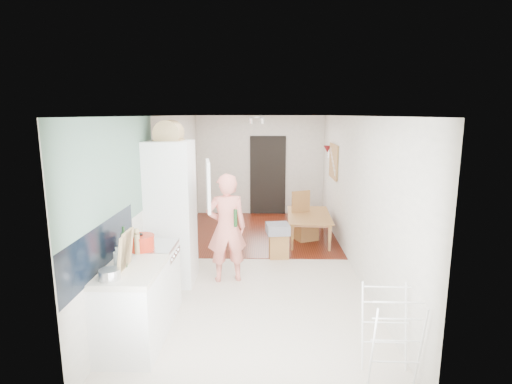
{
  "coord_description": "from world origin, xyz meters",
  "views": [
    {
      "loc": [
        0.13,
        -6.53,
        2.53
      ],
      "look_at": [
        -0.02,
        0.2,
        1.21
      ],
      "focal_mm": 28.0,
      "sensor_mm": 36.0,
      "label": 1
    }
  ],
  "objects_px": {
    "person": "(226,218)",
    "dining_chair": "(305,216)",
    "stool": "(279,245)",
    "dining_table": "(310,229)",
    "drying_rack": "(390,335)"
  },
  "relations": [
    {
      "from": "person",
      "to": "dining_chair",
      "type": "height_order",
      "value": "person"
    },
    {
      "from": "dining_chair",
      "to": "stool",
      "type": "distance_m",
      "value": 1.21
    },
    {
      "from": "dining_table",
      "to": "stool",
      "type": "bearing_deg",
      "value": 148.87
    },
    {
      "from": "dining_table",
      "to": "drying_rack",
      "type": "height_order",
      "value": "drying_rack"
    },
    {
      "from": "dining_table",
      "to": "stool",
      "type": "distance_m",
      "value": 1.21
    },
    {
      "from": "dining_chair",
      "to": "dining_table",
      "type": "bearing_deg",
      "value": -37.21
    },
    {
      "from": "stool",
      "to": "drying_rack",
      "type": "distance_m",
      "value": 3.47
    },
    {
      "from": "person",
      "to": "dining_table",
      "type": "height_order",
      "value": "person"
    },
    {
      "from": "dining_table",
      "to": "stool",
      "type": "xyz_separation_m",
      "value": [
        -0.67,
        -1.0,
        -0.01
      ]
    },
    {
      "from": "stool",
      "to": "drying_rack",
      "type": "relative_size",
      "value": 0.5
    },
    {
      "from": "dining_table",
      "to": "drying_rack",
      "type": "bearing_deg",
      "value": -173.62
    },
    {
      "from": "person",
      "to": "dining_table",
      "type": "xyz_separation_m",
      "value": [
        1.5,
        2.04,
        -0.76
      ]
    },
    {
      "from": "dining_chair",
      "to": "drying_rack",
      "type": "xyz_separation_m",
      "value": [
        0.38,
        -4.36,
        -0.05
      ]
    },
    {
      "from": "person",
      "to": "dining_chair",
      "type": "distance_m",
      "value": 2.54
    },
    {
      "from": "stool",
      "to": "dining_table",
      "type": "bearing_deg",
      "value": 56.24
    }
  ]
}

